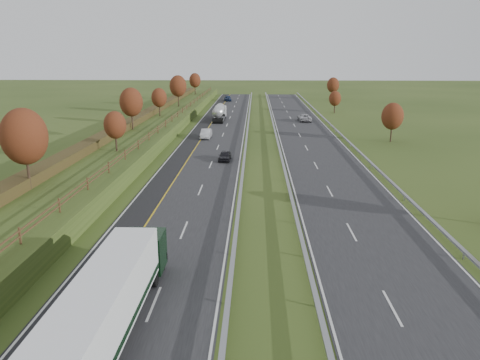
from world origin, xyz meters
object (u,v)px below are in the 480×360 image
object	(u,v)px
car_silver_mid	(206,134)
car_small_far	(228,98)
box_lorry	(112,298)
car_dark_near	(225,156)
car_oncoming	(304,118)
road_tanker	(219,112)

from	to	relation	value
car_silver_mid	car_small_far	distance (m)	67.28
box_lorry	car_silver_mid	distance (m)	59.91
car_dark_near	car_small_far	size ratio (longest dim) A/B	0.75
car_silver_mid	car_oncoming	xyz separation A→B (m)	(19.42, 22.04, 0.00)
road_tanker	car_silver_mid	distance (m)	22.82
car_dark_near	car_silver_mid	size ratio (longest dim) A/B	0.82
car_small_far	car_oncoming	world-z (taller)	car_oncoming
car_small_far	car_dark_near	bearing A→B (deg)	-93.28
car_silver_mid	car_small_far	bearing A→B (deg)	91.07
box_lorry	car_small_far	xyz separation A→B (m)	(-1.54, 127.15, -1.54)
box_lorry	car_oncoming	xyz separation A→B (m)	(18.00, 81.92, -1.50)
car_small_far	box_lorry	bearing A→B (deg)	-95.66
car_dark_near	car_small_far	distance (m)	85.13
car_silver_mid	car_small_far	size ratio (longest dim) A/B	0.92
car_dark_near	car_small_far	world-z (taller)	car_small_far
car_dark_near	car_oncoming	distance (m)	42.50
car_small_far	car_oncoming	bearing A→B (deg)	-72.99
car_small_far	car_oncoming	distance (m)	49.28
car_dark_near	car_oncoming	bearing A→B (deg)	72.21
car_silver_mid	car_small_far	world-z (taller)	car_silver_mid
road_tanker	car_silver_mid	size ratio (longest dim) A/B	2.35
box_lorry	road_tanker	distance (m)	82.66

